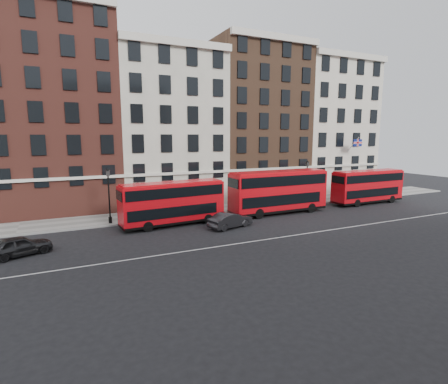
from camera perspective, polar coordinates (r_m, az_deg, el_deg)
name	(u,v)px	position (r m, az deg, el deg)	size (l,w,h in m)	color
ground	(230,237)	(29.91, 1.00, -7.31)	(120.00, 120.00, 0.00)	black
pavement	(188,212)	(39.28, -5.83, -3.24)	(80.00, 5.00, 0.15)	slate
kerb	(196,216)	(36.98, -4.53, -3.99)	(80.00, 0.30, 0.16)	gray
road_centre_line	(241,243)	(28.21, 2.82, -8.33)	(70.00, 0.12, 0.01)	white
building_terrace	(165,122)	(45.34, -9.62, 11.26)	(64.00, 11.95, 22.00)	#B3AD9B
bus_b	(172,202)	(33.47, -8.42, -1.68)	(10.10, 3.17, 4.18)	red
bus_c	(278,191)	(38.59, 8.85, 0.19)	(11.28, 2.86, 4.72)	red
bus_d	(367,186)	(47.44, 22.38, 0.93)	(10.04, 2.53, 4.20)	red
car_rear	(19,246)	(29.07, -30.42, -7.60)	(1.72, 4.28, 1.46)	black
car_front	(230,220)	(32.58, 1.03, -4.60)	(1.54, 4.42, 1.46)	#242427
lamp_post_left	(109,193)	(35.01, -18.28, -0.18)	(0.44, 0.44, 5.33)	black
lamp_post_right	(307,179)	(44.93, 13.37, 2.01)	(0.44, 0.44, 5.33)	black
traffic_light	(348,182)	(48.76, 19.63, 1.52)	(0.25, 0.45, 3.27)	black
iron_railings	(182,203)	(41.20, -6.88, -1.86)	(6.60, 0.06, 1.00)	black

